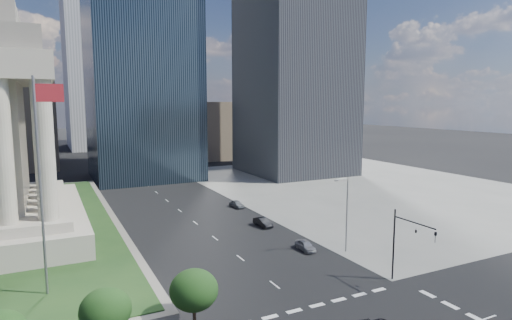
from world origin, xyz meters
TOP-DOWN VIEW (x-y plane):
  - ground at (0.00, 100.00)m, footprint 500.00×500.00m
  - sidewalk_ne at (46.00, 60.00)m, footprint 68.00×90.00m
  - flagpole at (-21.83, 24.00)m, footprint 2.52×0.24m
  - midrise_glass at (2.00, 95.00)m, footprint 26.00×26.00m
  - building_filler_ne at (32.00, 130.00)m, footprint 20.00×30.00m
  - building_filler_nw at (-30.00, 130.00)m, footprint 24.00×30.00m
  - traffic_signal_ne at (12.50, 13.70)m, footprint 0.30×5.74m
  - street_lamp_north at (13.33, 25.00)m, footprint 2.13×0.22m
  - parked_sedan_near at (9.00, 27.83)m, footprint 1.82×3.96m
  - parked_sedan_mid at (9.00, 40.25)m, footprint 4.22×1.70m
  - parked_sedan_far at (10.35, 53.59)m, footprint 4.03×1.97m

SIDE VIEW (x-z plane):
  - ground at x=0.00m, z-range 0.00..0.00m
  - sidewalk_ne at x=46.00m, z-range 0.00..0.03m
  - parked_sedan_near at x=9.00m, z-range 0.00..1.31m
  - parked_sedan_far at x=10.35m, z-range 0.00..1.32m
  - parked_sedan_mid at x=9.00m, z-range 0.00..1.36m
  - traffic_signal_ne at x=12.50m, z-range 1.25..9.25m
  - street_lamp_north at x=13.33m, z-range 0.66..10.66m
  - building_filler_ne at x=32.00m, z-range 0.00..20.00m
  - flagpole at x=-21.83m, z-range 3.11..23.11m
  - building_filler_nw at x=-30.00m, z-range 0.00..28.00m
  - midrise_glass at x=2.00m, z-range 0.00..60.00m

